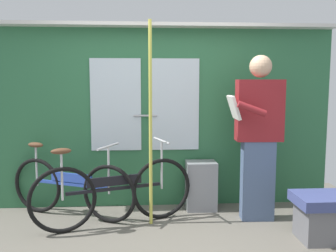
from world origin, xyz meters
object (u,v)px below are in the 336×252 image
bicycle_leaning_behind (71,187)px  passenger_reading_newspaper (258,134)px  bench_seat_corner (331,216)px  trash_bin_by_wall (201,185)px  handrail_pole (150,125)px  bicycle_near_door (114,192)px

bicycle_leaning_behind → passenger_reading_newspaper: passenger_reading_newspaper is taller
bench_seat_corner → trash_bin_by_wall: bearing=139.3°
passenger_reading_newspaper → handrail_pole: (-1.17, -0.06, 0.12)m
bicycle_leaning_behind → trash_bin_by_wall: size_ratio=2.54×
bicycle_near_door → bicycle_leaning_behind: bicycle_near_door is taller
trash_bin_by_wall → bench_seat_corner: 1.47m
bicycle_near_door → handrail_pole: 0.81m
bicycle_near_door → handrail_pole: handrail_pole is taller
trash_bin_by_wall → bench_seat_corner: bearing=-40.7°
bicycle_near_door → trash_bin_by_wall: size_ratio=2.89×
passenger_reading_newspaper → bench_seat_corner: 1.08m
bicycle_near_door → trash_bin_by_wall: (1.00, 0.45, -0.08)m
handrail_pole → bench_seat_corner: (1.72, -0.53, -0.84)m
bicycle_near_door → bench_seat_corner: bicycle_near_door is taller
passenger_reading_newspaper → bicycle_near_door: bearing=5.7°
passenger_reading_newspaper → trash_bin_by_wall: passenger_reading_newspaper is taller
bicycle_leaning_behind → passenger_reading_newspaper: (2.06, -0.19, 0.61)m
bicycle_leaning_behind → trash_bin_by_wall: bearing=30.7°
bicycle_near_door → bicycle_leaning_behind: bearing=132.1°
trash_bin_by_wall → bicycle_leaning_behind: bearing=-173.4°
passenger_reading_newspaper → trash_bin_by_wall: (-0.56, 0.36, -0.67)m
passenger_reading_newspaper → trash_bin_by_wall: size_ratio=3.12×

